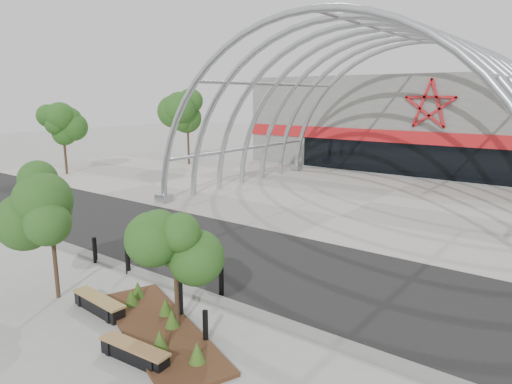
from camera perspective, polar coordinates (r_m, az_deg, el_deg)
name	(u,v)px	position (r m, az deg, el deg)	size (l,w,h in m)	color
ground	(185,286)	(15.97, -8.86, -11.58)	(140.00, 140.00, 0.00)	gray
road	(248,257)	(18.38, -0.95, -8.18)	(140.00, 7.00, 0.02)	black
forecourt	(370,202)	(28.42, 14.12, -1.24)	(60.00, 17.00, 0.04)	#9A958C
kerb	(180,287)	(15.79, -9.53, -11.65)	(60.00, 0.50, 0.12)	slate
arena_building	(454,122)	(44.87, 23.55, 8.01)	(34.00, 15.24, 8.00)	slate
vault_canopy	(370,202)	(28.42, 14.12, -1.24)	(20.80, 15.80, 20.36)	#A0A7AB
planting_bed	(159,325)	(13.34, -12.02, -15.99)	(6.12, 3.84, 0.62)	#392016
street_tree_0	(50,208)	(15.39, -24.36, -1.80)	(1.81, 1.81, 4.13)	#332215
street_tree_1	(174,237)	(12.31, -10.16, -5.60)	(1.57, 1.57, 3.72)	black
bench_0	(99,305)	(14.78, -19.04, -13.20)	(2.23, 0.63, 0.46)	black
bench_1	(134,353)	(12.12, -14.97, -18.89)	(2.07, 0.61, 0.43)	black
bollard_0	(95,250)	(18.77, -19.50, -6.85)	(0.16, 0.16, 1.02)	black
bollard_1	(128,259)	(17.29, -15.75, -8.12)	(0.17, 0.17, 1.07)	black
bollard_2	(180,299)	(13.77, -9.48, -13.07)	(0.18, 0.18, 1.12)	black
bollard_3	(221,281)	(14.98, -4.36, -11.04)	(0.16, 0.16, 1.00)	black
bollard_4	(205,327)	(12.42, -6.34, -16.42)	(0.15, 0.15, 0.91)	black
bg_tree_0	(187,114)	(42.97, -8.57, 9.59)	(3.00, 3.00, 6.45)	black
bg_tree_2	(63,127)	(40.11, -22.99, 7.51)	(2.55, 2.55, 5.38)	#2F2114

